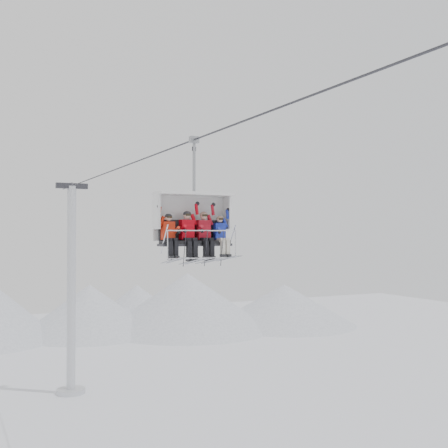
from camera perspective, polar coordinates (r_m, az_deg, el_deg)
name	(u,v)px	position (r m, az deg, el deg)	size (l,w,h in m)	color
ridgeline	(12,312)	(57.43, -20.77, -8.32)	(72.00, 21.00, 7.00)	silver
lift_tower_right	(71,303)	(37.60, -15.25, -7.74)	(2.00, 1.80, 13.48)	silver
haul_cable	(224,128)	(16.62, 0.00, 9.68)	(0.06, 0.06, 50.00)	#313136
chairlift_carrier	(192,219)	(18.46, -3.23, 0.54)	(2.57, 1.17, 3.98)	black
skier_far_left	(169,235)	(17.81, -5.57, -1.07)	(0.39, 1.69, 1.57)	red
skier_center_left	(188,233)	(18.06, -3.68, -0.94)	(0.44, 1.69, 1.72)	red
skier_center_right	(205,233)	(18.29, -1.99, -0.96)	(0.43, 1.69, 1.70)	#A8101F
skier_far_right	(221,235)	(18.53, -0.31, -1.14)	(0.37, 1.69, 1.50)	#1B2DAB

